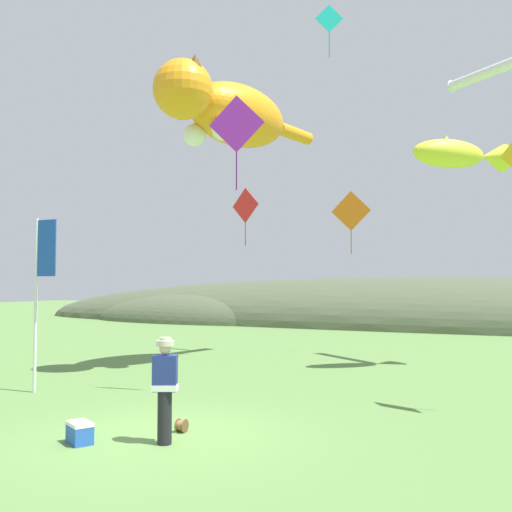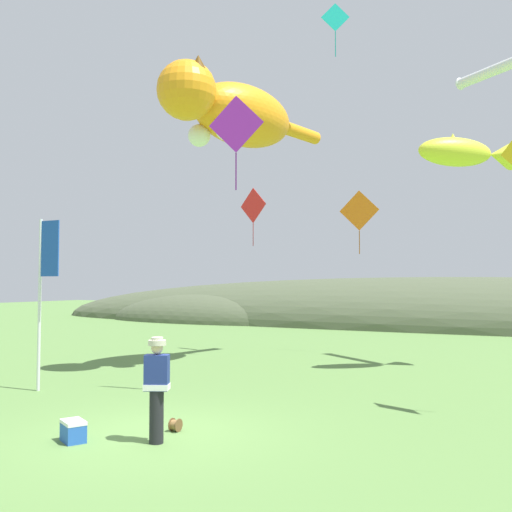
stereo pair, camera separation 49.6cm
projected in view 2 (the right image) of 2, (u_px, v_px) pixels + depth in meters
The scene contains 13 objects.
ground_plane at pixel (154, 436), 10.04m from camera, with size 120.00×120.00×0.00m, color #5B8442.
distant_hill_ridge at pixel (411, 326), 35.96m from camera, with size 59.58×11.32×6.15m.
festival_attendant at pixel (157, 386), 9.62m from camera, with size 0.49×0.41×1.77m.
kite_spool at pixel (175, 425), 10.33m from camera, with size 0.16×0.24×0.24m.
picnic_cooler at pixel (73, 431), 9.67m from camera, with size 0.59×0.52×0.36m.
festival_banner_pole at pixel (44, 278), 14.30m from camera, with size 0.66×0.08×4.31m.
kite_giant_cat at pixel (232, 113), 18.36m from camera, with size 3.05×7.55×2.33m.
kite_fish_windsock at pixel (466, 153), 17.48m from camera, with size 3.05×2.90×1.02m.
kite_tube_streamer at pixel (495, 70), 18.75m from camera, with size 2.72×2.15×0.44m.
kite_diamond_teal at pixel (335, 18), 19.77m from camera, with size 0.90×0.44×1.89m.
kite_diamond_red at pixel (253, 206), 22.35m from camera, with size 1.33×0.44×2.29m.
kite_diamond_violet at pixel (236, 125), 13.61m from camera, with size 1.36×0.27×2.28m.
kite_diamond_orange at pixel (359, 211), 21.93m from camera, with size 1.55×0.08×2.45m.
Camera 2 is at (6.19, -8.29, 2.69)m, focal length 40.00 mm.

